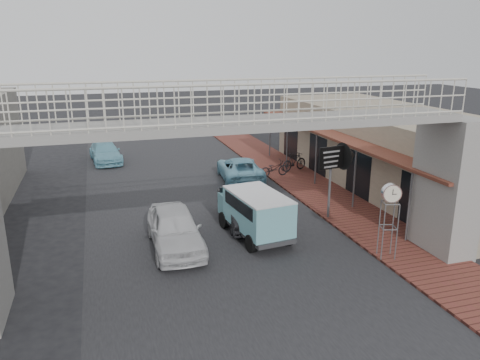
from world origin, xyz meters
TOP-DOWN VIEW (x-y plane):
  - ground at (0.00, 0.00)m, footprint 120.00×120.00m
  - road_strip at (0.00, 0.00)m, footprint 10.00×60.00m
  - sidewalk at (6.50, 3.00)m, footprint 3.00×40.00m
  - shophouse_row at (10.97, 4.00)m, footprint 7.20×18.00m
  - footbridge at (0.00, -4.00)m, footprint 16.40×2.40m
  - white_hatchback at (-1.70, -0.87)m, footprint 1.88×4.54m
  - dark_sedan at (1.43, 0.78)m, footprint 1.75×4.19m
  - angkot_curb at (3.32, 7.22)m, footprint 2.67×4.87m
  - angkot_far at (-3.81, 13.89)m, footprint 2.18×4.48m
  - angkot_van at (1.51, -0.76)m, footprint 2.15×3.98m
  - motorcycle_near at (5.30, 7.01)m, footprint 1.85×0.89m
  - motorcycle_far at (6.90, 7.85)m, footprint 1.89×1.08m
  - street_clock at (5.30, -4.05)m, footprint 0.70×0.64m
  - arrow_sign at (6.00, 0.27)m, footprint 1.96×1.27m

SIDE VIEW (x-z plane):
  - ground at x=0.00m, z-range 0.00..0.00m
  - road_strip at x=0.00m, z-range 0.00..0.01m
  - sidewalk at x=6.50m, z-range 0.00..0.10m
  - motorcycle_near at x=5.30m, z-range 0.10..1.03m
  - angkot_far at x=-3.81m, z-range 0.00..1.26m
  - motorcycle_far at x=6.90m, z-range 0.10..1.19m
  - angkot_curb at x=3.32m, z-range 0.00..1.29m
  - dark_sedan at x=1.43m, z-range 0.00..1.35m
  - white_hatchback at x=-1.70m, z-range 0.00..1.54m
  - angkot_van at x=1.51m, z-range 0.25..2.12m
  - shophouse_row at x=10.97m, z-range 0.01..4.01m
  - street_clock at x=5.30m, z-range 0.99..3.71m
  - arrow_sign at x=6.00m, z-range 1.10..4.37m
  - footbridge at x=0.00m, z-range 0.01..6.35m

